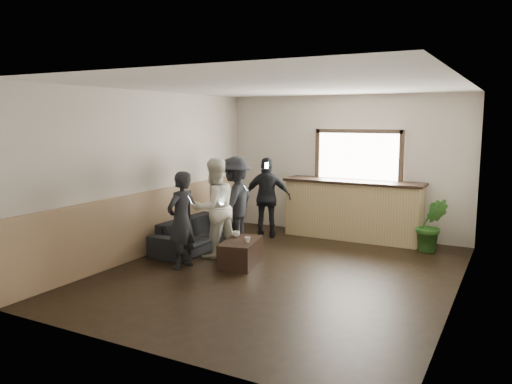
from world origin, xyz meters
The scene contains 12 objects.
ground centered at (0.00, 0.00, 0.00)m, with size 5.00×6.00×0.01m, color black.
room_shell centered at (-0.74, 0.00, 1.47)m, with size 5.01×6.01×2.80m.
bar_counter centered at (0.30, 2.70, 0.64)m, with size 2.70×0.68×2.13m.
sofa centered at (-1.93, 0.59, 0.28)m, with size 1.89×0.74×0.55m, color black.
coffee_table centered at (-0.73, 0.09, 0.20)m, with size 0.50×0.91×0.40m, color black.
cup_a centered at (-0.92, 0.27, 0.45)m, with size 0.12×0.12×0.09m, color silver.
cup_b centered at (-0.57, 0.02, 0.45)m, with size 0.09×0.09×0.09m, color silver.
potted_plant centered at (1.83, 2.36, 0.48)m, with size 0.53×0.43×0.97m, color #2D6623.
person_a centered at (-1.48, -0.48, 0.77)m, with size 0.48×0.59×1.53m.
person_b centered at (-1.37, 0.31, 0.84)m, with size 0.93×1.01×1.69m.
person_c centered at (-1.42, 1.09, 0.83)m, with size 0.73×1.13×1.66m.
person_d centered at (-1.21, 1.98, 0.79)m, with size 1.01×0.73×1.59m.
Camera 1 is at (3.15, -6.66, 2.33)m, focal length 35.00 mm.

